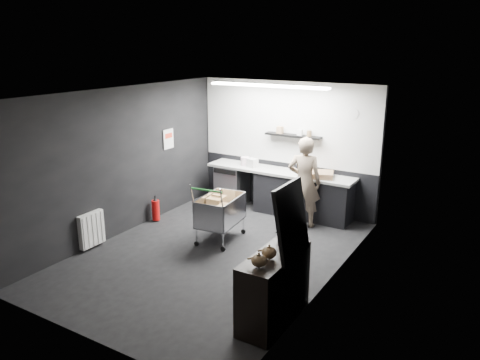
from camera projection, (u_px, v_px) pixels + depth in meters
The scene contains 22 objects.
floor at pixel (214, 254), 7.94m from camera, with size 5.50×5.50×0.00m, color black.
ceiling at pixel (212, 93), 7.17m from camera, with size 5.50×5.50×0.00m, color silver.
wall_back at pixel (287, 146), 9.82m from camera, with size 5.50×5.50×0.00m, color black.
wall_front at pixel (77, 235), 5.29m from camera, with size 5.50×5.50×0.00m, color black.
wall_left at pixel (122, 162), 8.54m from camera, with size 5.50×5.50×0.00m, color black.
wall_right at pixel (331, 198), 6.57m from camera, with size 5.50×5.50×0.00m, color black.
kitchen_wall_panel at pixel (287, 123), 9.66m from camera, with size 3.95×0.02×1.70m, color silver.
dado_panel at pixel (285, 185), 10.04m from camera, with size 3.95×0.02×1.00m, color black.
floating_shelf at pixel (293, 136), 9.53m from camera, with size 1.20×0.22×0.04m, color black.
wall_clock at pixel (354, 113), 8.87m from camera, with size 0.20×0.20×0.03m, color silver.
poster at pixel (168, 139), 9.54m from camera, with size 0.02×0.30×0.40m, color silver.
poster_red_band at pixel (168, 136), 9.52m from camera, with size 0.01×0.22×0.10m, color red.
radiator at pixel (91, 229), 8.05m from camera, with size 0.10×0.50×0.60m, color silver.
ceiling_strip at pixel (268, 86), 8.70m from camera, with size 2.40×0.20×0.04m, color white.
prep_counter at pixel (284, 192), 9.73m from camera, with size 3.20×0.61×0.90m.
person at pixel (304, 182), 8.93m from camera, with size 0.64×0.42×1.76m, color #B9AA93.
shopping_cart at pixel (220, 212), 8.36m from camera, with size 0.70×1.06×1.11m.
sideboard at pixel (276, 278), 5.92m from camera, with size 0.53×1.23×1.84m.
fire_extinguisher at pixel (156, 209), 9.32m from camera, with size 0.15×0.15×0.51m.
cardboard_box at pixel (319, 174), 9.17m from camera, with size 0.56×0.42×0.11m, color #8C6B4A.
pink_tub at pixel (245, 161), 10.05m from camera, with size 0.18×0.18×0.18m, color silver.
white_container at pixel (252, 163), 9.90m from camera, with size 0.21×0.16×0.18m, color silver.
Camera 1 is at (4.11, -6.00, 3.45)m, focal length 35.00 mm.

